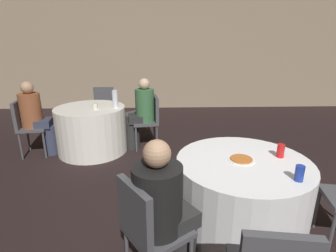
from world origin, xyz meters
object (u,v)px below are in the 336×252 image
object	(u,v)px
chair_far_east	(150,117)
pizza_plate_near	(241,159)
table_near	(240,197)
chair_far_west	(27,123)
chair_far_north	(103,105)
person_black_shirt	(166,211)
chair_near_southwest	(147,225)
soda_can_red	(281,151)
table_far	(92,130)
soda_can_blue	(299,173)
bottle_far	(115,99)
person_green_jacket	(140,115)
chair_far_northeast	(139,109)
person_floral_shirt	(38,119)

from	to	relation	value
chair_far_east	pizza_plate_near	xyz separation A→B (m)	(0.87, -2.10, 0.21)
pizza_plate_near	table_near	bearing A→B (deg)	-32.26
chair_far_east	chair_far_west	xyz separation A→B (m)	(-1.89, -0.26, 0.00)
chair_far_north	person_black_shirt	bearing A→B (deg)	108.81
chair_far_west	chair_far_north	bearing A→B (deg)	131.09
pizza_plate_near	chair_near_southwest	bearing A→B (deg)	-144.46
soda_can_red	chair_near_southwest	bearing A→B (deg)	-151.76
table_near	pizza_plate_near	distance (m)	0.38
table_far	chair_near_southwest	bearing A→B (deg)	-68.36
pizza_plate_near	soda_can_red	xyz separation A→B (m)	(0.37, 0.05, 0.05)
table_far	soda_can_blue	xyz separation A→B (m)	(2.13, -2.32, 0.43)
chair_far_north	table_near	bearing A→B (deg)	122.36
chair_near_southwest	bottle_far	size ratio (longest dim) A/B	3.17
person_green_jacket	soda_can_red	world-z (taller)	person_green_jacket
chair_far_west	chair_far_northeast	size ratio (longest dim) A/B	1.00
chair_far_northeast	person_green_jacket	world-z (taller)	person_green_jacket
chair_far_east	soda_can_red	xyz separation A→B (m)	(1.23, -2.04, 0.26)
chair_far_north	bottle_far	bearing A→B (deg)	112.81
person_floral_shirt	pizza_plate_near	distance (m)	3.19
person_green_jacket	pizza_plate_near	distance (m)	2.32
table_near	table_far	size ratio (longest dim) A/B	1.08
soda_can_blue	bottle_far	distance (m)	2.86
chair_near_southwest	person_green_jacket	xyz separation A→B (m)	(-0.22, 2.65, 0.05)
bottle_far	table_far	bearing A→B (deg)	175.55
chair_far_northeast	person_floral_shirt	bearing A→B (deg)	74.52
person_floral_shirt	person_black_shirt	bearing A→B (deg)	31.95
person_floral_shirt	bottle_far	bearing A→B (deg)	85.93
chair_near_southwest	chair_far_west	xyz separation A→B (m)	(-1.95, 2.41, 0.00)
bottle_far	chair_near_southwest	bearing A→B (deg)	-76.70
chair_near_southwest	chair_far_north	world-z (taller)	same
chair_far_northeast	soda_can_red	bearing A→B (deg)	168.28
chair_far_north	chair_far_west	world-z (taller)	same
table_near	soda_can_blue	distance (m)	0.63
chair_far_west	person_green_jacket	distance (m)	1.74
chair_near_southwest	chair_far_east	world-z (taller)	same
chair_near_southwest	person_black_shirt	distance (m)	0.17
table_far	person_green_jacket	bearing A→B (deg)	8.35
person_black_shirt	soda_can_blue	xyz separation A→B (m)	(1.00, 0.12, 0.21)
soda_can_blue	pizza_plate_near	bearing A→B (deg)	131.78
chair_far_west	chair_far_northeast	xyz separation A→B (m)	(1.66, 0.76, 0.00)
table_far	person_floral_shirt	distance (m)	0.82
table_near	chair_far_east	xyz separation A→B (m)	(-0.88, 2.11, 0.17)
chair_far_north	chair_near_southwest	bearing A→B (deg)	106.40
chair_far_east	chair_far_west	bearing A→B (deg)	89.52
pizza_plate_near	person_green_jacket	bearing A→B (deg)	116.45
person_green_jacket	bottle_far	xyz separation A→B (m)	(-0.37, -0.15, 0.29)
table_near	chair_far_north	size ratio (longest dim) A/B	1.35
person_green_jacket	soda_can_blue	bearing A→B (deg)	-159.27
chair_near_southwest	person_black_shirt	size ratio (longest dim) A/B	0.77
soda_can_red	bottle_far	world-z (taller)	bottle_far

